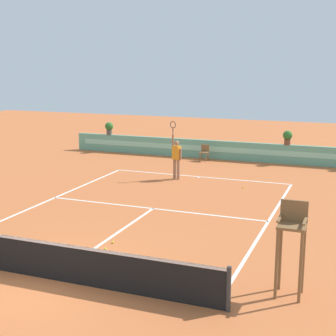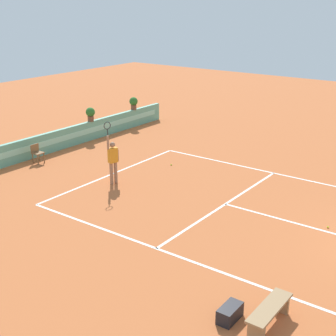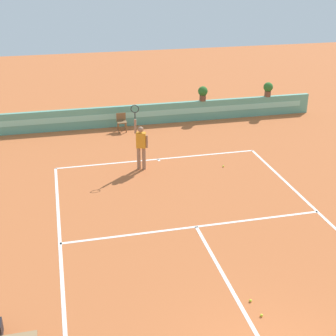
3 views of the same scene
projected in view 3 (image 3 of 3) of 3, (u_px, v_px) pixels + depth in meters
ground_plane at (200, 233)px, 14.45m from camera, size 60.00×60.00×0.00m
court_lines at (193, 222)px, 15.09m from camera, size 8.32×11.94×0.01m
back_wall_barrier at (139, 115)px, 23.49m from camera, size 18.00×0.21×1.00m
ball_kid_chair at (122, 121)px, 22.65m from camera, size 0.44×0.44×0.85m
tennis_player at (141, 144)px, 18.38m from camera, size 0.60×0.31×2.58m
tennis_ball_near_baseline at (223, 166)px, 18.96m from camera, size 0.07×0.07×0.07m
tennis_ball_mid_court at (250, 301)px, 11.60m from camera, size 0.07×0.07×0.07m
tennis_ball_by_sideline at (261, 315)px, 11.13m from camera, size 0.07×0.07×0.07m
potted_plant_right at (203, 93)px, 23.80m from camera, size 0.48×0.48×0.72m
potted_plant_far_right at (268, 88)px, 24.54m from camera, size 0.48×0.48×0.72m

